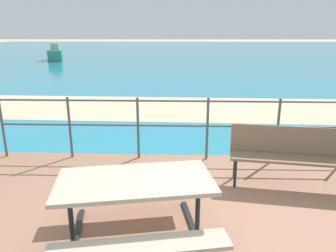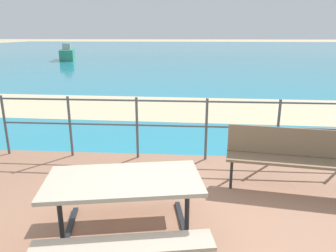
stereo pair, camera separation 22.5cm
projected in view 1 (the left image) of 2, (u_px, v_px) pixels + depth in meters
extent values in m
cube|color=#996B51|center=(167.00, 252.00, 3.19)|extent=(6.40, 5.20, 0.06)
cube|color=teal|center=(179.00, 50.00, 41.55)|extent=(90.00, 90.00, 0.01)
cube|color=beige|center=(175.00, 108.00, 9.46)|extent=(54.07, 4.71, 0.01)
cube|color=tan|center=(135.00, 181.00, 3.05)|extent=(1.62, 1.02, 0.04)
cube|color=tan|center=(140.00, 247.00, 2.56)|extent=(1.53, 0.53, 0.04)
cube|color=tan|center=(133.00, 181.00, 3.71)|extent=(1.53, 0.53, 0.04)
cylinder|color=#1E2328|center=(71.00, 219.00, 3.06)|extent=(0.06, 0.06, 0.72)
cube|color=#1E2328|center=(74.00, 249.00, 3.16)|extent=(0.33, 1.45, 0.03)
cylinder|color=#1E2328|center=(198.00, 209.00, 3.24)|extent=(0.06, 0.06, 0.72)
cube|color=#1E2328|center=(197.00, 238.00, 3.34)|extent=(0.33, 1.45, 0.03)
cube|color=#7A6047|center=(295.00, 159.00, 4.37)|extent=(1.82, 0.65, 0.04)
cube|color=#7A6047|center=(295.00, 140.00, 4.48)|extent=(1.77, 0.32, 0.39)
cylinder|color=#1E2328|center=(235.00, 173.00, 4.42)|extent=(0.04, 0.04, 0.43)
cylinder|color=#1E2328|center=(235.00, 165.00, 4.71)|extent=(0.04, 0.04, 0.43)
cylinder|color=#4C5156|center=(3.00, 127.00, 5.46)|extent=(0.04, 0.04, 1.07)
cylinder|color=#4C5156|center=(70.00, 128.00, 5.42)|extent=(0.04, 0.04, 1.07)
cylinder|color=#4C5156|center=(138.00, 128.00, 5.39)|extent=(0.04, 0.04, 1.07)
cylinder|color=#4C5156|center=(207.00, 129.00, 5.35)|extent=(0.04, 0.04, 1.07)
cylinder|color=#4C5156|center=(277.00, 130.00, 5.31)|extent=(0.04, 0.04, 1.07)
cylinder|color=#4C5156|center=(173.00, 101.00, 5.23)|extent=(5.90, 0.03, 0.03)
cylinder|color=#4C5156|center=(173.00, 126.00, 5.35)|extent=(5.90, 0.03, 0.03)
cube|color=#338466|center=(56.00, 55.00, 26.04)|extent=(2.06, 3.68, 0.87)
cube|color=#A5A8AD|center=(55.00, 47.00, 25.60)|extent=(0.82, 0.95, 0.51)
cone|color=#338466|center=(57.00, 54.00, 27.90)|extent=(0.89, 0.71, 0.78)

